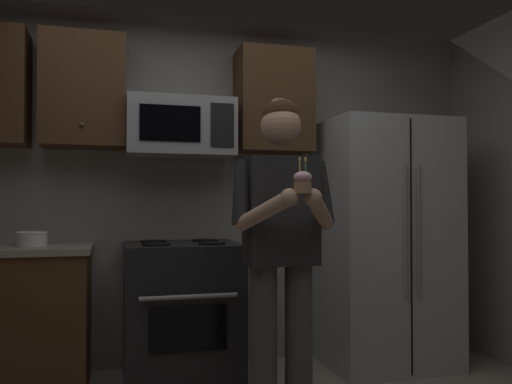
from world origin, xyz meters
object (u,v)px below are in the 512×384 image
Objects in this scene: oven_range at (182,311)px; cupcake at (303,182)px; bowl_large_white at (31,238)px; microwave at (180,128)px; refrigerator at (384,242)px; person at (282,240)px.

cupcake reaches higher than oven_range.
oven_range is at bearing -0.70° from bowl_large_white.
microwave is 0.41× the size of refrigerator.
refrigerator is at bearing 47.14° from cupcake.
bowl_large_white is 1.63m from person.
refrigerator reaches higher than cupcake.
person is at bearing -32.47° from bowl_large_white.
oven_range is 1.52m from cupcake.
bowl_large_white is at bearing -173.52° from microwave.
refrigerator is (1.50, -0.16, -0.82)m from microwave.
person is at bearing -63.65° from oven_range.
oven_range is at bearing 178.50° from refrigerator.
oven_range is at bearing 116.35° from person.
oven_range is 5.36× the size of cupcake.
cupcake is (1.38, -1.21, 0.32)m from bowl_large_white.
microwave is 1.30m from person.
cupcake is at bearing -90.00° from person.
refrigerator is at bearing -6.03° from microwave.
bowl_large_white reaches higher than oven_range.
person is 0.44m from cupcake.
bowl_large_white is 1.86m from cupcake.
bowl_large_white is at bearing 178.81° from refrigerator.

